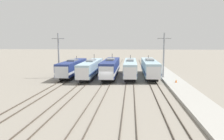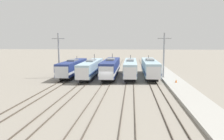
# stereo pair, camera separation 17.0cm
# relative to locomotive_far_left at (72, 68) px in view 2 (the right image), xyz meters

# --- Properties ---
(ground_plane) EXTENTS (400.00, 400.00, 0.00)m
(ground_plane) POSITION_rel_locomotive_far_left_xyz_m (8.86, -8.82, -2.06)
(ground_plane) COLOR gray
(rail_pair_far_left) EXTENTS (1.50, 120.00, 0.15)m
(rail_pair_far_left) POSITION_rel_locomotive_far_left_xyz_m (-0.00, -8.82, -1.98)
(rail_pair_far_left) COLOR #4C4238
(rail_pair_far_left) RESTS_ON ground_plane
(rail_pair_center_left) EXTENTS (1.51, 120.00, 0.15)m
(rail_pair_center_left) POSITION_rel_locomotive_far_left_xyz_m (4.43, -8.82, -1.98)
(rail_pair_center_left) COLOR #4C4238
(rail_pair_center_left) RESTS_ON ground_plane
(rail_pair_center) EXTENTS (1.51, 120.00, 0.15)m
(rail_pair_center) POSITION_rel_locomotive_far_left_xyz_m (8.86, -8.82, -1.98)
(rail_pair_center) COLOR #4C4238
(rail_pair_center) RESTS_ON ground_plane
(rail_pair_center_right) EXTENTS (1.51, 120.00, 0.15)m
(rail_pair_center_right) POSITION_rel_locomotive_far_left_xyz_m (13.29, -8.82, -1.98)
(rail_pair_center_right) COLOR #4C4238
(rail_pair_center_right) RESTS_ON ground_plane
(rail_pair_far_right) EXTENTS (1.50, 120.00, 0.15)m
(rail_pair_far_right) POSITION_rel_locomotive_far_left_xyz_m (17.72, -8.82, -1.98)
(rail_pair_far_right) COLOR #4C4238
(rail_pair_far_right) RESTS_ON ground_plane
(locomotive_far_left) EXTENTS (3.03, 17.08, 4.48)m
(locomotive_far_left) POSITION_rel_locomotive_far_left_xyz_m (0.00, 0.00, 0.00)
(locomotive_far_left) COLOR black
(locomotive_far_left) RESTS_ON ground_plane
(locomotive_center_left) EXTENTS (2.83, 18.98, 5.03)m
(locomotive_center_left) POSITION_rel_locomotive_far_left_xyz_m (4.43, -0.64, 0.01)
(locomotive_center_left) COLOR #232326
(locomotive_center_left) RESTS_ON ground_plane
(locomotive_center) EXTENTS (3.08, 18.47, 5.17)m
(locomotive_center) POSITION_rel_locomotive_far_left_xyz_m (8.86, -0.37, 0.13)
(locomotive_center) COLOR black
(locomotive_center) RESTS_ON ground_plane
(locomotive_center_right) EXTENTS (2.74, 19.09, 4.77)m
(locomotive_center_right) POSITION_rel_locomotive_far_left_xyz_m (13.29, 0.83, 0.03)
(locomotive_center_right) COLOR #232326
(locomotive_center_right) RESTS_ON ground_plane
(locomotive_far_right) EXTENTS (3.01, 18.79, 4.70)m
(locomotive_far_right) POSITION_rel_locomotive_far_left_xyz_m (17.72, 1.11, 0.08)
(locomotive_far_right) COLOR #232326
(locomotive_far_right) RESTS_ON ground_plane
(catenary_tower_left) EXTENTS (2.87, 0.34, 9.88)m
(catenary_tower_left) POSITION_rel_locomotive_far_left_xyz_m (-2.56, -1.69, 3.11)
(catenary_tower_left) COLOR gray
(catenary_tower_left) RESTS_ON ground_plane
(catenary_tower_right) EXTENTS (2.87, 0.34, 9.88)m
(catenary_tower_right) POSITION_rel_locomotive_far_left_xyz_m (20.36, -1.69, 3.11)
(catenary_tower_right) COLOR gray
(catenary_tower_right) RESTS_ON ground_plane
(platform) EXTENTS (4.00, 120.00, 0.42)m
(platform) POSITION_rel_locomotive_far_left_xyz_m (21.96, -8.82, -1.85)
(platform) COLOR #A8A59E
(platform) RESTS_ON ground_plane
(traffic_cone) EXTENTS (0.37, 0.37, 0.62)m
(traffic_cone) POSITION_rel_locomotive_far_left_xyz_m (21.90, -7.67, -1.33)
(traffic_cone) COLOR orange
(traffic_cone) RESTS_ON platform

